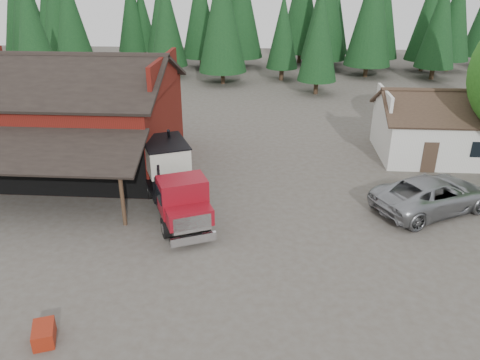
{
  "coord_description": "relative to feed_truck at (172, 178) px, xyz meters",
  "views": [
    {
      "loc": [
        1.61,
        -17.93,
        11.74
      ],
      "look_at": [
        0.05,
        3.98,
        1.8
      ],
      "focal_mm": 35.0,
      "sensor_mm": 36.0,
      "label": 1
    }
  ],
  "objects": [
    {
      "name": "near_pine_a",
      "position": [
        -18.5,
        23.97,
        4.6
      ],
      "size": [
        4.4,
        4.4,
        11.4
      ],
      "color": "#382619",
      "rests_on": "ground"
    },
    {
      "name": "conifer_backdrop",
      "position": [
        3.5,
        37.97,
        -1.79
      ],
      "size": [
        76.0,
        16.0,
        16.0
      ],
      "primitive_type": null,
      "color": "black",
      "rests_on": "ground"
    },
    {
      "name": "red_barn",
      "position": [
        -7.5,
        5.88,
        0.9
      ],
      "size": [
        12.8,
        13.63,
        7.18
      ],
      "color": "#601410",
      "rests_on": "ground"
    },
    {
      "name": "equip_box",
      "position": [
        -2.5,
        -10.03,
        -1.49
      ],
      "size": [
        1.05,
        1.28,
        0.6
      ],
      "primitive_type": "cube",
      "rotation": [
        0.0,
        0.0,
        0.37
      ],
      "color": "maroon",
      "rests_on": "ground"
    },
    {
      "name": "near_pine_b",
      "position": [
        9.5,
        25.97,
        4.1
      ],
      "size": [
        3.96,
        3.96,
        10.4
      ],
      "color": "#382619",
      "rests_on": "ground"
    },
    {
      "name": "near_pine_d",
      "position": [
        -0.5,
        29.97,
        5.6
      ],
      "size": [
        5.28,
        5.28,
        13.4
      ],
      "color": "#382619",
      "rests_on": "ground"
    },
    {
      "name": "farmhouse",
      "position": [
        16.5,
        8.97,
        -0.12
      ],
      "size": [
        8.6,
        6.42,
        4.65
      ],
      "color": "silver",
      "rests_on": "ground"
    },
    {
      "name": "ground",
      "position": [
        3.5,
        -4.03,
        -1.79
      ],
      "size": [
        120.0,
        120.0,
        0.0
      ],
      "primitive_type": "plane",
      "color": "#4B443B",
      "rests_on": "ground"
    },
    {
      "name": "silver_car",
      "position": [
        13.68,
        0.78,
        -0.86
      ],
      "size": [
        7.35,
        5.88,
        1.86
      ],
      "primitive_type": "imported",
      "rotation": [
        0.0,
        0.0,
        2.06
      ],
      "color": "#95989C",
      "rests_on": "ground"
    },
    {
      "name": "feed_truck",
      "position": [
        0.0,
        0.0,
        0.0
      ],
      "size": [
        5.48,
        8.67,
        3.83
      ],
      "rotation": [
        0.0,
        0.0,
        0.41
      ],
      "color": "black",
      "rests_on": "ground"
    }
  ]
}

